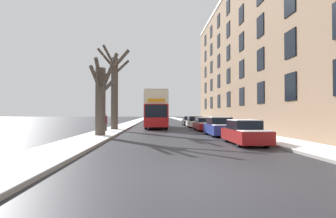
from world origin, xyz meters
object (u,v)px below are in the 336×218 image
(parked_car_2, at_px, (204,124))
(parked_car_3, at_px, (195,122))
(bare_tree_left_1, at_px, (114,90))
(double_decker_bus, at_px, (156,108))
(bare_tree_left_0, at_px, (102,96))
(pedestrian_left_sidewalk, at_px, (105,122))
(parked_car_0, at_px, (245,133))
(parked_car_1, at_px, (220,127))
(parked_car_4, at_px, (189,121))

(parked_car_2, height_order, parked_car_3, parked_car_3)
(bare_tree_left_1, relative_size, double_decker_bus, 0.82)
(bare_tree_left_0, distance_m, pedestrian_left_sidewalk, 5.92)
(double_decker_bus, relative_size, parked_car_2, 2.24)
(parked_car_0, bearing_deg, pedestrian_left_sidewalk, 133.52)
(double_decker_bus, distance_m, parked_car_0, 18.32)
(parked_car_1, distance_m, pedestrian_left_sidewalk, 10.78)
(parked_car_1, bearing_deg, bare_tree_left_1, 144.25)
(bare_tree_left_0, height_order, bare_tree_left_1, bare_tree_left_1)
(bare_tree_left_1, distance_m, double_decker_bus, 6.85)
(parked_car_4, bearing_deg, double_decker_bus, -124.21)
(parked_car_2, relative_size, pedestrian_left_sidewalk, 2.59)
(parked_car_0, height_order, parked_car_3, parked_car_3)
(bare_tree_left_0, distance_m, parked_car_3, 16.76)
(bare_tree_left_0, xyz_separation_m, parked_car_4, (9.01, 20.03, -2.41))
(double_decker_bus, height_order, parked_car_0, double_decker_bus)
(double_decker_bus, xyz_separation_m, pedestrian_left_sidewalk, (-4.81, -7.22, -1.49))
(double_decker_bus, xyz_separation_m, parked_car_4, (4.98, 7.32, -1.81))
(bare_tree_left_1, xyz_separation_m, parked_car_2, (9.31, -0.16, -3.52))
(parked_car_0, xyz_separation_m, parked_car_2, (-0.00, 12.35, -0.01))
(parked_car_2, height_order, pedestrian_left_sidewalk, pedestrian_left_sidewalk)
(bare_tree_left_1, xyz_separation_m, pedestrian_left_sidewalk, (-0.49, -2.19, -3.20))
(bare_tree_left_1, xyz_separation_m, parked_car_3, (9.31, 6.26, -3.50))
(parked_car_4, bearing_deg, parked_car_3, -90.00)
(double_decker_bus, bearing_deg, parked_car_1, -66.99)
(parked_car_0, bearing_deg, parked_car_4, 90.00)
(double_decker_bus, relative_size, parked_car_3, 2.29)
(parked_car_3, distance_m, parked_car_4, 6.09)
(bare_tree_left_1, height_order, parked_car_4, bare_tree_left_1)
(parked_car_1, relative_size, parked_car_3, 0.95)
(parked_car_3, bearing_deg, bare_tree_left_1, -146.07)
(bare_tree_left_0, relative_size, parked_car_3, 1.52)
(parked_car_4, height_order, pedestrian_left_sidewalk, pedestrian_left_sidewalk)
(bare_tree_left_0, xyz_separation_m, parked_car_2, (9.01, 7.52, -2.41))
(double_decker_bus, relative_size, parked_car_0, 2.49)
(parked_car_3, relative_size, pedestrian_left_sidewalk, 2.53)
(double_decker_bus, distance_m, parked_car_4, 9.04)
(bare_tree_left_1, relative_size, pedestrian_left_sidewalk, 4.79)
(parked_car_0, relative_size, parked_car_4, 1.05)
(parked_car_3, bearing_deg, parked_car_2, -90.00)
(parked_car_3, bearing_deg, double_decker_bus, -166.10)
(parked_car_1, height_order, parked_car_4, parked_car_1)
(bare_tree_left_1, height_order, parked_car_1, bare_tree_left_1)
(parked_car_0, distance_m, pedestrian_left_sidewalk, 14.23)
(bare_tree_left_1, bearing_deg, parked_car_2, -0.96)
(bare_tree_left_1, xyz_separation_m, double_decker_bus, (4.33, 5.03, -1.71))
(bare_tree_left_1, relative_size, parked_car_3, 1.89)
(pedestrian_left_sidewalk, bearing_deg, parked_car_4, 24.48)
(pedestrian_left_sidewalk, bearing_deg, parked_car_1, -56.29)
(parked_car_2, bearing_deg, parked_car_4, 90.00)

